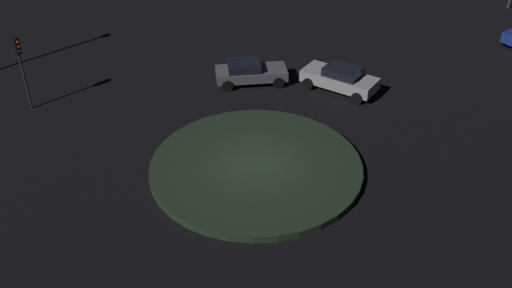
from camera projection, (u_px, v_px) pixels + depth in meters
The scene contains 5 objects.
ground_plane at pixel (256, 170), 29.24m from camera, with size 115.96×115.96×0.00m, color black.
roundabout_island at pixel (256, 167), 29.14m from camera, with size 10.45×10.45×0.34m, color #263823.
car_grey at pixel (250, 72), 36.38m from camera, with size 4.54×3.99×1.42m.
car_silver at pixel (340, 78), 35.55m from camera, with size 2.85×4.80×1.55m.
traffic_light_north at pixel (20, 60), 32.47m from camera, with size 0.36×0.39×4.33m.
Camera 1 is at (-16.19, -17.10, 17.38)m, focal length 41.63 mm.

